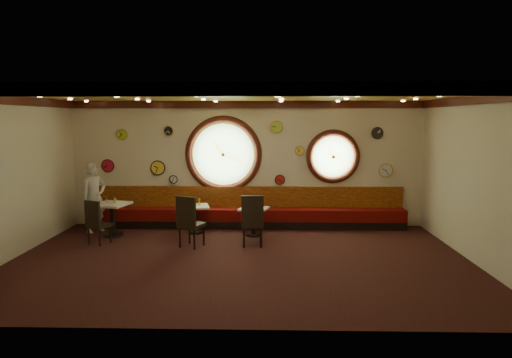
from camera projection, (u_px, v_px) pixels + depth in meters
name	position (u px, v px, depth m)	size (l,w,h in m)	color
floor	(240.00, 260.00, 8.96)	(9.00, 6.00, 0.00)	black
ceiling	(239.00, 95.00, 8.54)	(9.00, 6.00, 0.02)	gold
wall_back	(247.00, 164.00, 11.72)	(9.00, 0.02, 3.20)	beige
wall_front	(225.00, 210.00, 5.78)	(9.00, 0.02, 3.20)	beige
wall_left	(9.00, 178.00, 8.86)	(0.02, 6.00, 3.20)	beige
wall_right	(477.00, 180.00, 8.64)	(0.02, 6.00, 3.20)	beige
molding_back	(247.00, 105.00, 11.48)	(9.00, 0.10, 0.18)	#3D140B
molding_front	(225.00, 89.00, 5.63)	(9.00, 0.10, 0.18)	#3D140B
molding_left	(6.00, 100.00, 8.67)	(0.10, 6.00, 0.18)	#3D140B
molding_right	(479.00, 99.00, 8.44)	(0.10, 6.00, 0.18)	#3D140B
banquette_base	(247.00, 224.00, 11.64)	(8.00, 0.55, 0.20)	black
banquette_seat	(246.00, 214.00, 11.61)	(8.00, 0.55, 0.30)	#540807
banquette_back	(247.00, 197.00, 11.78)	(8.00, 0.10, 0.55)	#641107
porthole_left_glass	(224.00, 154.00, 11.70)	(1.66, 1.66, 0.02)	#86AE68
porthole_left_frame	(223.00, 154.00, 11.69)	(1.98, 1.98, 0.18)	#3D140B
porthole_left_ring	(223.00, 154.00, 11.66)	(1.61, 1.61, 0.03)	gold
porthole_right_glass	(333.00, 156.00, 11.64)	(1.10, 1.10, 0.02)	#86AE68
porthole_right_frame	(333.00, 157.00, 11.62)	(1.38, 1.38, 0.18)	#3D140B
porthole_right_ring	(333.00, 157.00, 11.59)	(1.09, 1.09, 0.03)	gold
wall_clock_0	(168.00, 131.00, 11.62)	(0.24, 0.24, 0.03)	black
wall_clock_1	(280.00, 180.00, 11.72)	(0.24, 0.24, 0.03)	red
wall_clock_2	(108.00, 166.00, 11.78)	(0.32, 0.32, 0.03)	red
wall_clock_3	(276.00, 127.00, 11.54)	(0.30, 0.30, 0.03)	#96BE3B
wall_clock_4	(174.00, 179.00, 11.78)	(0.20, 0.20, 0.03)	silver
wall_clock_5	(386.00, 170.00, 11.62)	(0.34, 0.34, 0.03)	silver
wall_clock_6	(158.00, 168.00, 11.76)	(0.36, 0.36, 0.03)	yellow
wall_clock_7	(300.00, 151.00, 11.61)	(0.22, 0.22, 0.03)	#D8C548
wall_clock_8	(377.00, 133.00, 11.50)	(0.28, 0.28, 0.03)	black
wall_clock_9	(122.00, 135.00, 11.67)	(0.26, 0.26, 0.03)	#ABD52A
table_a	(112.00, 215.00, 10.72)	(0.86, 0.86, 0.79)	black
table_b	(196.00, 216.00, 11.03)	(0.74, 0.74, 0.68)	black
table_c	(254.00, 218.00, 10.77)	(0.76, 0.76, 0.67)	black
chair_a	(96.00, 219.00, 9.99)	(0.55, 0.55, 0.61)	black
chair_b	(189.00, 218.00, 9.73)	(0.62, 0.62, 0.70)	black
chair_c	(252.00, 217.00, 9.81)	(0.50, 0.50, 0.70)	black
condiment_a_salt	(107.00, 201.00, 10.69)	(0.04, 0.04, 0.10)	silver
condiment_b_salt	(194.00, 203.00, 11.08)	(0.04, 0.04, 0.10)	silver
condiment_c_salt	(252.00, 205.00, 10.76)	(0.04, 0.04, 0.11)	silver
condiment_a_pepper	(115.00, 201.00, 10.71)	(0.04, 0.04, 0.10)	silver
condiment_b_pepper	(195.00, 204.00, 10.98)	(0.04, 0.04, 0.10)	#BABABE
condiment_c_pepper	(253.00, 206.00, 10.69)	(0.04, 0.04, 0.11)	#BABBBF
condiment_a_bottle	(115.00, 200.00, 10.73)	(0.05, 0.05, 0.14)	yellow
condiment_b_bottle	(200.00, 201.00, 11.07)	(0.05, 0.05, 0.17)	gold
condiment_c_bottle	(259.00, 203.00, 10.83)	(0.05, 0.05, 0.17)	gold
waiter	(94.00, 197.00, 11.12)	(0.62, 0.41, 1.70)	silver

